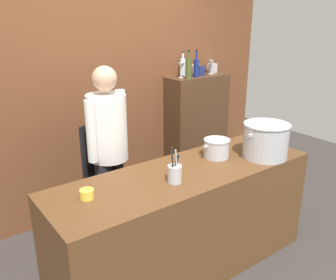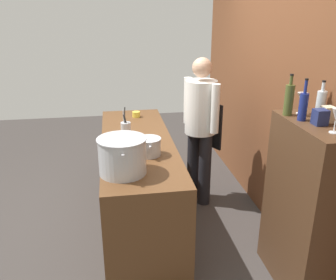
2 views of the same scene
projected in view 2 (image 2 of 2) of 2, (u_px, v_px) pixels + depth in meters
name	position (u px, v px, depth m)	size (l,w,h in m)	color
ground_plane	(140.00, 218.00, 3.86)	(8.00, 8.00, 0.00)	#383330
brick_back_panel	(275.00, 76.00, 3.55)	(4.40, 0.10, 3.00)	brown
prep_counter	(138.00, 180.00, 3.71)	(2.21, 0.70, 0.90)	brown
bar_cabinet	(304.00, 208.00, 2.74)	(0.76, 0.32, 1.38)	#472D1C
chef	(201.00, 122.00, 3.90)	(0.48, 0.41, 1.66)	black
stockpot_large	(122.00, 156.00, 2.79)	(0.45, 0.39, 0.29)	#B7BABF
stockpot_small	(149.00, 147.00, 3.16)	(0.29, 0.22, 0.16)	#B7BABF
utensil_crock	(126.00, 128.00, 3.68)	(0.10, 0.10, 0.28)	#B7BABF
butter_jar	(136.00, 114.00, 4.29)	(0.09, 0.09, 0.07)	yellow
wine_bottle_olive	(289.00, 99.00, 2.65)	(0.07, 0.07, 0.31)	#475123
wine_bottle_clear	(321.00, 103.00, 2.61)	(0.07, 0.07, 0.27)	silver
wine_bottle_cobalt	(303.00, 106.00, 2.53)	(0.06, 0.06, 0.30)	navy
wine_glass_short	(336.00, 116.00, 2.27)	(0.07, 0.07, 0.16)	silver
wine_glass_tall	(302.00, 99.00, 2.69)	(0.07, 0.07, 0.16)	silver
spice_tin_cream	(328.00, 114.00, 2.51)	(0.08, 0.08, 0.11)	beige
spice_tin_navy	(320.00, 117.00, 2.45)	(0.09, 0.09, 0.11)	navy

